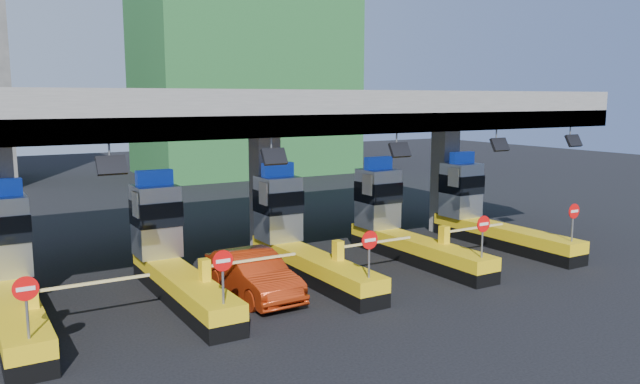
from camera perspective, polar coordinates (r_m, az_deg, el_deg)
ground at (r=24.34m, az=-1.86°, el=-7.47°), size 120.00×120.00×0.00m
toll_canopy at (r=25.95m, az=-5.02°, el=7.24°), size 28.00×12.09×7.00m
toll_lane_far_left at (r=21.47m, az=-26.49°, el=-6.71°), size 4.43×8.00×4.16m
toll_lane_left at (r=22.34m, az=-13.57°, el=-5.47°), size 4.43×8.00×4.16m
toll_lane_center at (r=24.23m, az=-2.19°, el=-4.13°), size 4.43×8.00×4.16m
toll_lane_right at (r=26.93m, az=7.20°, el=-2.90°), size 4.43×8.00×4.16m
toll_lane_far_right at (r=30.22m, az=14.70°, el=-1.86°), size 4.43×8.00×4.16m
bg_building_scaffold at (r=57.88m, az=-7.09°, el=15.74°), size 18.00×12.00×28.00m
red_car at (r=21.53m, az=-6.12°, el=-7.50°), size 1.76×4.78×1.56m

